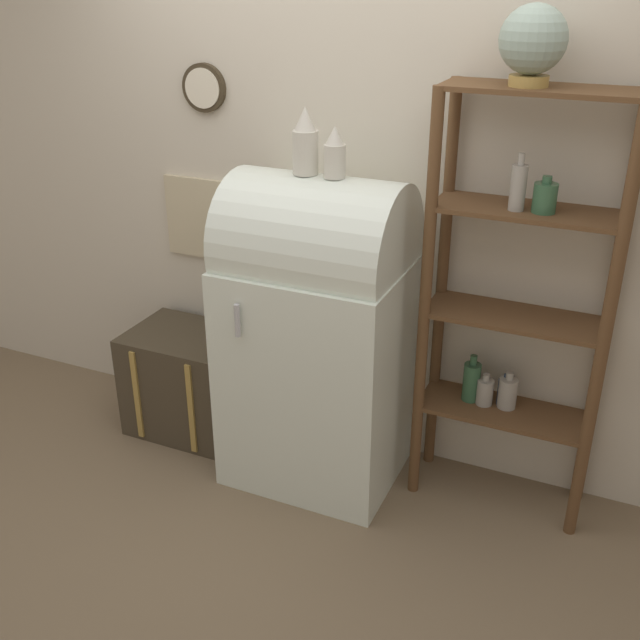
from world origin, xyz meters
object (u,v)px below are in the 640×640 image
object	(u,v)px
vase_left	(305,143)
refrigerator	(318,330)
vase_center	(335,154)
suitcase_trunk	(189,381)
globe	(533,41)

from	to	relation	value
vase_left	refrigerator	bearing A→B (deg)	-4.25
vase_left	vase_center	distance (m)	0.14
vase_center	refrigerator	bearing A→B (deg)	177.46
refrigerator	vase_center	size ratio (longest dim) A/B	7.04
suitcase_trunk	vase_left	size ratio (longest dim) A/B	2.15
vase_left	vase_center	world-z (taller)	vase_left
suitcase_trunk	vase_left	xyz separation A→B (m)	(0.71, -0.05, 1.32)
vase_left	suitcase_trunk	bearing A→B (deg)	175.83
vase_left	vase_center	xyz separation A→B (m)	(0.13, -0.01, -0.03)
globe	vase_center	bearing A→B (deg)	-169.70
globe	vase_center	world-z (taller)	globe
refrigerator	suitcase_trunk	bearing A→B (deg)	175.82
suitcase_trunk	globe	world-z (taller)	globe
globe	vase_left	size ratio (longest dim) A/B	1.04
refrigerator	suitcase_trunk	size ratio (longest dim) A/B	2.48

